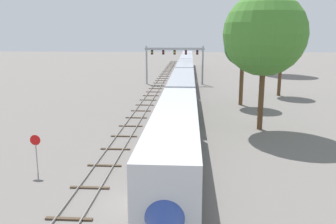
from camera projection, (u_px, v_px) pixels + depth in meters
name	position (u px, v px, depth m)	size (l,w,h in m)	color
ground_plane	(138.00, 204.00, 20.69)	(400.00, 400.00, 0.00)	slate
track_main	(186.00, 80.00, 79.05)	(2.60, 200.00, 0.16)	slate
track_near	(152.00, 94.00, 59.89)	(2.60, 160.00, 0.16)	slate
passenger_train	(185.00, 74.00, 67.30)	(3.04, 109.54, 4.80)	silver
signal_gantry	(175.00, 56.00, 71.04)	(12.10, 0.49, 7.78)	#999BA0
stop_sign	(36.00, 148.00, 25.00)	(0.76, 0.08, 2.88)	gray
trackside_tree_left	(243.00, 48.00, 48.78)	(5.22, 5.22, 10.83)	brown
trackside_tree_mid	(281.00, 53.00, 56.83)	(5.34, 5.34, 9.78)	brown
trackside_tree_right	(265.00, 34.00, 35.27)	(8.45, 8.45, 14.16)	brown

